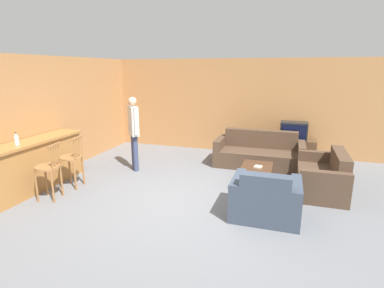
{
  "coord_description": "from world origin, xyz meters",
  "views": [
    {
      "loc": [
        1.7,
        -4.67,
        2.33
      ],
      "look_at": [
        -0.09,
        0.9,
        0.85
      ],
      "focal_mm": 28.0,
      "sensor_mm": 36.0,
      "label": 1
    }
  ],
  "objects_px": {
    "bar_chair_mid": "(72,160)",
    "loveseat_right": "(324,177)",
    "coffee_table": "(256,170)",
    "tv_unit": "(292,149)",
    "couch_far": "(259,154)",
    "bar_chair_near": "(48,170)",
    "bottle": "(17,139)",
    "armchair_near": "(265,200)",
    "book_on_table": "(258,167)",
    "tv": "(294,131)",
    "person_by_window": "(134,129)"
  },
  "relations": [
    {
      "from": "bar_chair_mid",
      "to": "loveseat_right",
      "type": "height_order",
      "value": "bar_chair_mid"
    },
    {
      "from": "loveseat_right",
      "to": "coffee_table",
      "type": "height_order",
      "value": "loveseat_right"
    },
    {
      "from": "bar_chair_mid",
      "to": "tv_unit",
      "type": "xyz_separation_m",
      "value": [
        4.2,
        3.29,
        -0.28
      ]
    },
    {
      "from": "couch_far",
      "to": "bar_chair_near",
      "type": "bearing_deg",
      "value": -137.48
    },
    {
      "from": "bottle",
      "to": "loveseat_right",
      "type": "bearing_deg",
      "value": 19.88
    },
    {
      "from": "armchair_near",
      "to": "coffee_table",
      "type": "bearing_deg",
      "value": 102.05
    },
    {
      "from": "armchair_near",
      "to": "bar_chair_mid",
      "type": "bearing_deg",
      "value": 177.85
    },
    {
      "from": "bar_chair_near",
      "to": "book_on_table",
      "type": "distance_m",
      "value": 3.98
    },
    {
      "from": "bar_chair_mid",
      "to": "loveseat_right",
      "type": "distance_m",
      "value": 4.95
    },
    {
      "from": "bar_chair_near",
      "to": "couch_far",
      "type": "bearing_deg",
      "value": 42.52
    },
    {
      "from": "bar_chair_mid",
      "to": "tv",
      "type": "bearing_deg",
      "value": 38.03
    },
    {
      "from": "tv",
      "to": "bar_chair_near",
      "type": "bearing_deg",
      "value": -137.1
    },
    {
      "from": "couch_far",
      "to": "tv",
      "type": "distance_m",
      "value": 1.19
    },
    {
      "from": "bar_chair_mid",
      "to": "tv_unit",
      "type": "distance_m",
      "value": 5.34
    },
    {
      "from": "bar_chair_mid",
      "to": "book_on_table",
      "type": "relative_size",
      "value": 5.62
    },
    {
      "from": "couch_far",
      "to": "coffee_table",
      "type": "xyz_separation_m",
      "value": [
        0.08,
        -1.34,
        0.04
      ]
    },
    {
      "from": "armchair_near",
      "to": "tv",
      "type": "bearing_deg",
      "value": 83.08
    },
    {
      "from": "couch_far",
      "to": "bar_chair_mid",
      "type": "bearing_deg",
      "value": -143.63
    },
    {
      "from": "couch_far",
      "to": "person_by_window",
      "type": "relative_size",
      "value": 1.22
    },
    {
      "from": "bar_chair_near",
      "to": "tv_unit",
      "type": "distance_m",
      "value": 5.75
    },
    {
      "from": "bar_chair_mid",
      "to": "bar_chair_near",
      "type": "bearing_deg",
      "value": -90.02
    },
    {
      "from": "bar_chair_near",
      "to": "bar_chair_mid",
      "type": "relative_size",
      "value": 1.0
    },
    {
      "from": "bar_chair_near",
      "to": "loveseat_right",
      "type": "xyz_separation_m",
      "value": [
        4.78,
        1.9,
        -0.27
      ]
    },
    {
      "from": "bar_chair_near",
      "to": "bottle",
      "type": "height_order",
      "value": "bottle"
    },
    {
      "from": "tv",
      "to": "person_by_window",
      "type": "bearing_deg",
      "value": -150.51
    },
    {
      "from": "couch_far",
      "to": "book_on_table",
      "type": "distance_m",
      "value": 1.33
    },
    {
      "from": "tv_unit",
      "to": "person_by_window",
      "type": "bearing_deg",
      "value": -150.47
    },
    {
      "from": "couch_far",
      "to": "loveseat_right",
      "type": "xyz_separation_m",
      "value": [
        1.35,
        -1.24,
        -0.0
      ]
    },
    {
      "from": "tv",
      "to": "bottle",
      "type": "distance_m",
      "value": 6.22
    },
    {
      "from": "tv_unit",
      "to": "book_on_table",
      "type": "relative_size",
      "value": 6.09
    },
    {
      "from": "coffee_table",
      "to": "tv",
      "type": "relative_size",
      "value": 1.48
    },
    {
      "from": "bar_chair_near",
      "to": "armchair_near",
      "type": "xyz_separation_m",
      "value": [
        3.79,
        0.48,
        -0.26
      ]
    },
    {
      "from": "bar_chair_near",
      "to": "bottle",
      "type": "relative_size",
      "value": 4.43
    },
    {
      "from": "tv",
      "to": "bottle",
      "type": "bearing_deg",
      "value": -140.58
    },
    {
      "from": "couch_far",
      "to": "bottle",
      "type": "distance_m",
      "value": 5.19
    },
    {
      "from": "person_by_window",
      "to": "coffee_table",
      "type": "bearing_deg",
      "value": -2.36
    },
    {
      "from": "loveseat_right",
      "to": "person_by_window",
      "type": "xyz_separation_m",
      "value": [
        -4.08,
        0.02,
        0.69
      ]
    },
    {
      "from": "coffee_table",
      "to": "book_on_table",
      "type": "xyz_separation_m",
      "value": [
        0.03,
        0.01,
        0.07
      ]
    },
    {
      "from": "loveseat_right",
      "to": "coffee_table",
      "type": "relative_size",
      "value": 1.52
    },
    {
      "from": "loveseat_right",
      "to": "book_on_table",
      "type": "bearing_deg",
      "value": -176.01
    },
    {
      "from": "tv",
      "to": "person_by_window",
      "type": "distance_m",
      "value": 4.04
    },
    {
      "from": "coffee_table",
      "to": "tv",
      "type": "height_order",
      "value": "tv"
    },
    {
      "from": "loveseat_right",
      "to": "bottle",
      "type": "distance_m",
      "value": 5.77
    },
    {
      "from": "bar_chair_mid",
      "to": "book_on_table",
      "type": "bearing_deg",
      "value": 18.73
    },
    {
      "from": "armchair_near",
      "to": "tv",
      "type": "height_order",
      "value": "tv"
    },
    {
      "from": "bar_chair_mid",
      "to": "bottle",
      "type": "distance_m",
      "value": 1.04
    },
    {
      "from": "bar_chair_mid",
      "to": "person_by_window",
      "type": "height_order",
      "value": "person_by_window"
    },
    {
      "from": "person_by_window",
      "to": "bottle",
      "type": "bearing_deg",
      "value": -123.36
    },
    {
      "from": "tv",
      "to": "book_on_table",
      "type": "height_order",
      "value": "tv"
    },
    {
      "from": "bar_chair_near",
      "to": "bottle",
      "type": "bearing_deg",
      "value": -176.28
    }
  ]
}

